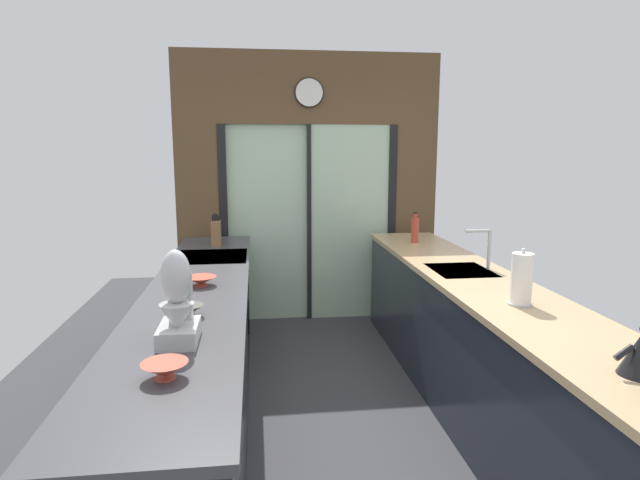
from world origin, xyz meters
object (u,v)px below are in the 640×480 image
at_px(oven_range, 212,312).
at_px(knife_block, 216,233).
at_px(mixing_bowl_near, 165,370).
at_px(mixing_bowl_far, 201,281).
at_px(soap_bottle_far, 415,229).
at_px(stand_mixer, 178,307).
at_px(paper_towel_roll, 522,279).
at_px(mixing_bowl_mid, 189,310).

height_order(oven_range, knife_block, knife_block).
distance_m(oven_range, mixing_bowl_near, 2.32).
bearing_deg(mixing_bowl_far, soap_bottle_far, 36.51).
height_order(stand_mixer, soap_bottle_far, stand_mixer).
height_order(oven_range, stand_mixer, stand_mixer).
distance_m(mixing_bowl_near, mixing_bowl_far, 1.35).
bearing_deg(mixing_bowl_far, mixing_bowl_near, -90.00).
xyz_separation_m(mixing_bowl_near, stand_mixer, (0.00, 0.39, 0.13)).
bearing_deg(oven_range, knife_block, 87.77).
xyz_separation_m(oven_range, stand_mixer, (0.02, -1.88, 0.63)).
distance_m(oven_range, paper_towel_roll, 2.45).
relative_size(mixing_bowl_far, stand_mixer, 0.46).
distance_m(mixing_bowl_far, knife_block, 1.39).
height_order(mixing_bowl_mid, mixing_bowl_far, mixing_bowl_mid).
bearing_deg(soap_bottle_far, mixing_bowl_mid, -132.62).
bearing_deg(oven_range, mixing_bowl_far, -88.85).
bearing_deg(oven_range, stand_mixer, -89.44).
bearing_deg(knife_block, oven_range, -92.23).
xyz_separation_m(oven_range, paper_towel_roll, (1.80, -1.54, 0.61)).
distance_m(mixing_bowl_mid, paper_towel_roll, 1.78).
bearing_deg(soap_bottle_far, oven_range, -167.42).
relative_size(mixing_bowl_mid, stand_mixer, 0.37).
relative_size(knife_block, paper_towel_roll, 0.91).
relative_size(oven_range, stand_mixer, 2.19).
bearing_deg(knife_block, soap_bottle_far, -2.27).
relative_size(mixing_bowl_near, knife_block, 0.61).
bearing_deg(stand_mixer, oven_range, 90.56).
relative_size(oven_range, mixing_bowl_near, 5.23).
bearing_deg(mixing_bowl_near, knife_block, 90.00).
bearing_deg(mixing_bowl_far, mixing_bowl_mid, -90.00).
height_order(mixing_bowl_far, soap_bottle_far, soap_bottle_far).
distance_m(oven_range, mixing_bowl_far, 1.04).
bearing_deg(mixing_bowl_mid, mixing_bowl_near, -90.00).
bearing_deg(paper_towel_roll, mixing_bowl_near, -157.80).
bearing_deg(oven_range, mixing_bowl_near, -89.53).
bearing_deg(oven_range, paper_towel_roll, -40.62).
bearing_deg(stand_mixer, mixing_bowl_mid, 90.00).
bearing_deg(knife_block, paper_towel_roll, -48.54).
xyz_separation_m(knife_block, paper_towel_roll, (1.78, -2.01, 0.03)).
xyz_separation_m(mixing_bowl_mid, soap_bottle_far, (1.78, 1.93, 0.09)).
height_order(stand_mixer, paper_towel_roll, stand_mixer).
distance_m(mixing_bowl_near, paper_towel_roll, 1.93).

